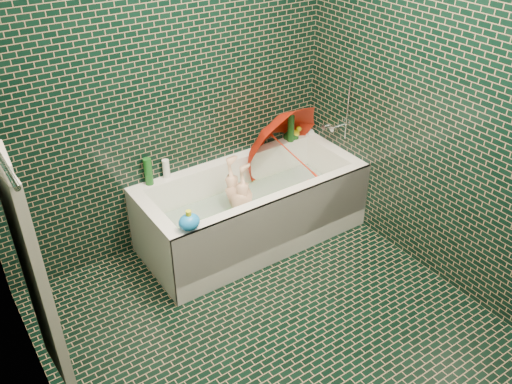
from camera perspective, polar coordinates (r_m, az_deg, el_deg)
floor at (r=3.51m, az=2.88°, el=-15.54°), size 2.80×2.80×0.00m
wall_back at (r=3.81m, az=-9.48°, el=11.16°), size 2.80×0.00×2.80m
wall_left at (r=2.30m, az=-23.42°, el=-7.04°), size 0.00×2.80×2.80m
wall_right at (r=3.58m, az=20.57°, el=8.10°), size 0.00×2.80×2.80m
bathtub at (r=4.19m, az=-0.31°, el=-2.43°), size 1.70×0.75×0.55m
bath_mat at (r=4.23m, az=-0.44°, el=-2.93°), size 1.35×0.47×0.01m
water at (r=4.15m, az=-0.45°, el=-1.31°), size 1.48×0.53×0.00m
towel at (r=2.62m, az=-22.35°, el=-7.53°), size 0.08×0.44×1.12m
faucet at (r=4.35m, az=8.61°, el=7.20°), size 0.18×0.19×0.55m
child at (r=4.07m, az=-1.50°, el=-1.84°), size 0.85×0.33×0.25m
umbrella at (r=4.30m, az=3.83°, el=4.02°), size 1.07×0.94×1.13m
soap_bottle_a at (r=4.64m, az=5.81°, el=6.03°), size 0.10×0.10×0.23m
soap_bottle_b at (r=4.61m, az=4.30°, el=5.89°), size 0.09×0.10×0.20m
soap_bottle_c at (r=4.54m, az=4.13°, el=5.47°), size 0.13×0.13×0.17m
bottle_right_tall at (r=4.47m, az=3.69°, el=6.79°), size 0.07×0.07×0.24m
bottle_right_pump at (r=4.61m, az=5.41°, el=7.03°), size 0.06×0.06×0.17m
bottle_left_tall at (r=3.95m, az=-11.28°, el=2.13°), size 0.08×0.08×0.21m
bottle_left_short at (r=4.02m, az=-9.45°, el=2.43°), size 0.06×0.06×0.14m
rubber_duck at (r=4.56m, az=4.16°, el=6.22°), size 0.12×0.10×0.10m
bath_toy at (r=3.45m, az=-7.05°, el=-3.13°), size 0.15×0.13×0.14m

